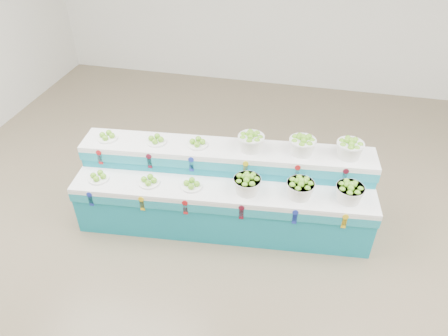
{
  "coord_description": "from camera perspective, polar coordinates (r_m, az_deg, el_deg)",
  "views": [
    {
      "loc": [
        0.38,
        -3.31,
        3.96
      ],
      "look_at": [
        -0.53,
        0.68,
        0.87
      ],
      "focal_mm": 33.58,
      "sensor_mm": 36.0,
      "label": 1
    }
  ],
  "objects": [
    {
      "name": "plate_upper_mid",
      "position": [
        5.36,
        -9.22,
        3.9
      ],
      "size": [
        0.29,
        0.29,
        0.1
      ],
      "primitive_type": "cylinder",
      "rotation": [
        0.0,
        0.0,
        0.1
      ],
      "color": "white",
      "rests_on": "display_stand"
    },
    {
      "name": "ground",
      "position": [
        5.18,
        4.14,
        -13.02
      ],
      "size": [
        10.0,
        10.0,
        0.0
      ],
      "primitive_type": "plane",
      "color": "#71654C",
      "rests_on": "ground"
    },
    {
      "name": "plate_lower_right",
      "position": [
        5.06,
        -4.42,
        -2.14
      ],
      "size": [
        0.29,
        0.29,
        0.1
      ],
      "primitive_type": "cylinder",
      "rotation": [
        0.0,
        0.0,
        0.1
      ],
      "color": "white",
      "rests_on": "display_stand"
    },
    {
      "name": "plate_lower_left",
      "position": [
        5.39,
        -16.74,
        -1.06
      ],
      "size": [
        0.29,
        0.29,
        0.1
      ],
      "primitive_type": "cylinder",
      "rotation": [
        0.0,
        0.0,
        0.1
      ],
      "color": "white",
      "rests_on": "display_stand"
    },
    {
      "name": "basket_lower_mid",
      "position": [
        4.96,
        10.34,
        -2.69
      ],
      "size": [
        0.36,
        0.36,
        0.24
      ],
      "primitive_type": null,
      "rotation": [
        0.0,
        0.0,
        0.1
      ],
      "color": "silver",
      "rests_on": "display_stand"
    },
    {
      "name": "basket_lower_right",
      "position": [
        5.04,
        16.72,
        -3.13
      ],
      "size": [
        0.36,
        0.36,
        0.24
      ],
      "primitive_type": null,
      "rotation": [
        0.0,
        0.0,
        0.1
      ],
      "color": "silver",
      "rests_on": "display_stand"
    },
    {
      "name": "plate_upper_right",
      "position": [
        5.25,
        -3.64,
        3.55
      ],
      "size": [
        0.29,
        0.29,
        0.1
      ],
      "primitive_type": "cylinder",
      "rotation": [
        0.0,
        0.0,
        0.1
      ],
      "color": "white",
      "rests_on": "display_stand"
    },
    {
      "name": "basket_upper_mid",
      "position": [
        5.15,
        10.61,
        3.13
      ],
      "size": [
        0.36,
        0.36,
        0.24
      ],
      "primitive_type": null,
      "rotation": [
        0.0,
        0.0,
        0.1
      ],
      "color": "silver",
      "rests_on": "display_stand"
    },
    {
      "name": "plate_upper_left",
      "position": [
        5.57,
        -15.62,
        4.26
      ],
      "size": [
        0.29,
        0.29,
        0.1
      ],
      "primitive_type": "cylinder",
      "rotation": [
        0.0,
        0.0,
        0.1
      ],
      "color": "white",
      "rests_on": "display_stand"
    },
    {
      "name": "basket_lower_left",
      "position": [
        4.95,
        3.17,
        -2.15
      ],
      "size": [
        0.36,
        0.36,
        0.24
      ],
      "primitive_type": null,
      "rotation": [
        0.0,
        0.0,
        0.1
      ],
      "color": "silver",
      "rests_on": "display_stand"
    },
    {
      "name": "display_stand",
      "position": [
        5.35,
        -0.0,
        -3.08
      ],
      "size": [
        3.79,
        1.31,
        1.02
      ],
      "primitive_type": null,
      "rotation": [
        0.0,
        0.0,
        0.1
      ],
      "color": "teal",
      "rests_on": "ground"
    },
    {
      "name": "basket_upper_left",
      "position": [
        5.14,
        3.71,
        3.66
      ],
      "size": [
        0.36,
        0.36,
        0.24
      ],
      "primitive_type": null,
      "rotation": [
        0.0,
        0.0,
        0.1
      ],
      "color": "silver",
      "rests_on": "display_stand"
    },
    {
      "name": "plate_lower_mid",
      "position": [
        5.18,
        -10.18,
        -1.65
      ],
      "size": [
        0.29,
        0.29,
        0.1
      ],
      "primitive_type": "cylinder",
      "rotation": [
        0.0,
        0.0,
        0.1
      ],
      "color": "white",
      "rests_on": "display_stand"
    },
    {
      "name": "basket_upper_right",
      "position": [
        5.23,
        16.75,
        2.61
      ],
      "size": [
        0.36,
        0.36,
        0.24
      ],
      "primitive_type": null,
      "rotation": [
        0.0,
        0.0,
        0.1
      ],
      "color": "silver",
      "rests_on": "display_stand"
    }
  ]
}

